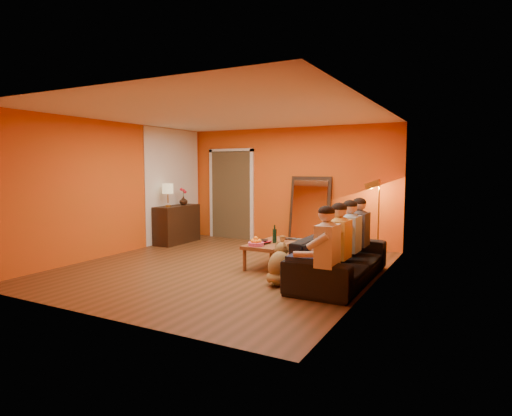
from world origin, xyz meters
The scene contains 27 objects.
room_shell centered at (0.00, 0.37, 1.30)m, with size 5.00×5.50×2.60m.
white_accent centered at (-2.48, 1.75, 1.30)m, with size 0.02×1.90×2.58m, color white.
doorway_recess centered at (-1.50, 2.83, 1.05)m, with size 1.06×0.30×2.10m, color #3F2D19.
door_jamb_left centered at (-2.07, 2.71, 1.05)m, with size 0.08×0.06×2.20m, color white.
door_jamb_right centered at (-0.93, 2.71, 1.05)m, with size 0.08×0.06×2.20m, color white.
door_header centered at (-1.50, 2.71, 2.12)m, with size 1.22×0.06×0.08m, color white.
mirror_frame centered at (0.55, 2.63, 0.76)m, with size 0.92×0.06×1.52m, color black.
mirror_glass centered at (0.55, 2.59, 0.76)m, with size 0.78×0.02×1.36m, color white.
sideboard centered at (-2.24, 1.55, 0.42)m, with size 0.44×1.18×0.85m, color black.
table_lamp centered at (-2.24, 1.25, 1.10)m, with size 0.24×0.24×0.51m, color beige, non-canonical shape.
sofa centered at (2.00, 0.11, 0.34)m, with size 0.92×2.35×0.69m, color black.
coffee_table centered at (0.69, 0.49, 0.21)m, with size 0.62×1.22×0.42m, color brown, non-canonical shape.
floor_lamp centered at (2.10, 2.29, 0.72)m, with size 0.30×0.24×1.44m, color #A98431, non-canonical shape.
dog centered at (1.28, -0.52, 0.31)m, with size 0.34×0.53×0.63m, color olive, non-canonical shape.
person_far_left centered at (2.13, -0.89, 0.61)m, with size 0.70×0.44×1.22m, color beige, non-canonical shape.
person_mid_left centered at (2.13, -0.34, 0.61)m, with size 0.70×0.44×1.22m, color gold, non-canonical shape.
person_mid_right centered at (2.13, 0.21, 0.61)m, with size 0.70×0.44×1.22m, color #8EB3DB, non-canonical shape.
person_far_right centered at (2.13, 0.76, 0.61)m, with size 0.70×0.44×1.22m, color #38373D, non-canonical shape.
fruit_bowl centered at (0.59, 0.04, 0.50)m, with size 0.26×0.26×0.16m, color #E24F84, non-canonical shape.
wine_bottle centered at (0.74, 0.44, 0.58)m, with size 0.07×0.07×0.31m, color black.
tumbler centered at (0.81, 0.61, 0.47)m, with size 0.11×0.11×0.10m, color #B27F3F.
laptop centered at (0.87, 0.84, 0.43)m, with size 0.31×0.20×0.02m, color black.
book_lower centered at (0.51, 0.29, 0.43)m, with size 0.18×0.25×0.02m, color black.
book_mid centered at (0.52, 0.30, 0.45)m, with size 0.18×0.25×0.02m, color red.
book_upper centered at (0.51, 0.28, 0.47)m, with size 0.15×0.21×0.02m, color black.
vase centered at (-2.24, 1.80, 0.95)m, with size 0.19×0.19×0.20m, color black.
flowers centered at (-2.24, 1.80, 1.17)m, with size 0.17×0.17×0.39m, color red, non-canonical shape.
Camera 1 is at (3.86, -6.11, 1.71)m, focal length 30.00 mm.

